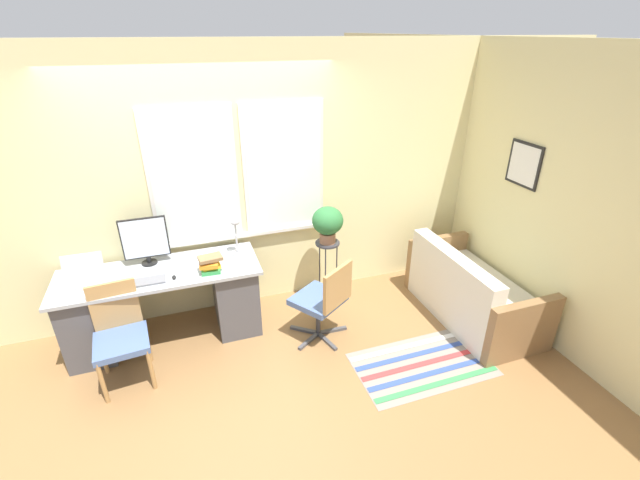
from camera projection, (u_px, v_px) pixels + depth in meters
name	position (u px, v px, depth m)	size (l,w,h in m)	color
ground_plane	(234.00, 344.00, 4.17)	(14.00, 14.00, 0.00)	olive
wall_back_with_window	(212.00, 188.00, 4.20)	(9.00, 0.12, 2.70)	beige
wall_right_with_picture	(506.00, 180.00, 4.43)	(0.08, 9.00, 2.70)	beige
desk	(165.00, 303.00, 4.11)	(1.82, 0.66, 0.75)	#9EA3A8
laptop	(83.00, 276.00, 3.78)	(0.34, 0.27, 0.22)	#B7B7BC
monitor	(145.00, 240.00, 3.97)	(0.41, 0.14, 0.47)	black
keyboard	(145.00, 282.00, 3.77)	(0.34, 0.14, 0.02)	slate
mouse	(174.00, 277.00, 3.83)	(0.04, 0.06, 0.03)	black
desk_lamp	(236.00, 231.00, 4.15)	(0.14, 0.14, 0.38)	#ADADB2
book_stack	(210.00, 264.00, 3.91)	(0.22, 0.18, 0.16)	green
desk_chair_wooden	(120.00, 333.00, 3.59)	(0.46, 0.47, 0.88)	#B2844C
office_chair_swivel	(324.00, 299.00, 4.07)	(0.61, 0.62, 0.84)	#47474C
couch_loveseat	(470.00, 294.00, 4.47)	(0.75, 1.49, 0.77)	silver
plant_stand	(327.00, 251.00, 4.54)	(0.26, 0.26, 0.75)	#333338
potted_plant	(328.00, 222.00, 4.39)	(0.32, 0.32, 0.39)	#9E6B4C
floor_rug_striped	(422.00, 364.00, 3.92)	(1.24, 0.71, 0.01)	gray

